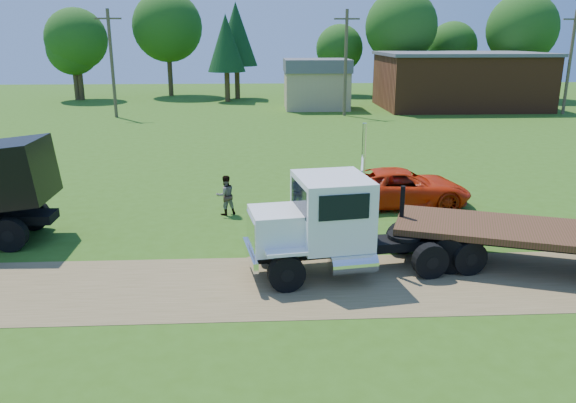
{
  "coord_description": "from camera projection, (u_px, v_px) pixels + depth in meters",
  "views": [
    {
      "loc": [
        -1.68,
        -14.7,
        6.88
      ],
      "look_at": [
        -0.73,
        3.03,
        1.6
      ],
      "focal_mm": 35.0,
      "sensor_mm": 36.0,
      "label": 1
    }
  ],
  "objects": [
    {
      "name": "white_semi_tractor",
      "position": [
        334.0,
        225.0,
        16.55
      ],
      "size": [
        7.44,
        3.43,
        4.4
      ],
      "rotation": [
        0.0,
        0.0,
        0.16
      ],
      "color": "black",
      "rests_on": "ground"
    },
    {
      "name": "brick_building",
      "position": [
        460.0,
        80.0,
        54.57
      ],
      "size": [
        15.4,
        10.4,
        5.3
      ],
      "color": "brown",
      "rests_on": "ground"
    },
    {
      "name": "tree_row",
      "position": [
        301.0,
        34.0,
        62.34
      ],
      "size": [
        55.47,
        13.0,
        11.74
      ],
      "color": "#342815",
      "rests_on": "ground"
    },
    {
      "name": "spectator_b",
      "position": [
        226.0,
        195.0,
        22.18
      ],
      "size": [
        0.96,
        0.87,
        1.6
      ],
      "primitive_type": "imported",
      "rotation": [
        0.0,
        0.0,
        3.57
      ],
      "color": "#999999",
      "rests_on": "ground"
    },
    {
      "name": "dirt_track",
      "position": [
        319.0,
        284.0,
        16.11
      ],
      "size": [
        120.0,
        4.2,
        0.01
      ],
      "primitive_type": "cube",
      "color": "brown",
      "rests_on": "ground"
    },
    {
      "name": "flatbed_trailer",
      "position": [
        546.0,
        238.0,
        16.95
      ],
      "size": [
        9.28,
        5.54,
        2.28
      ],
      "rotation": [
        0.0,
        0.0,
        -0.35
      ],
      "color": "#3E2C13",
      "rests_on": "ground"
    },
    {
      "name": "ground",
      "position": [
        319.0,
        284.0,
        16.11
      ],
      "size": [
        140.0,
        140.0,
        0.0
      ],
      "primitive_type": "plane",
      "color": "#335A13",
      "rests_on": "ground"
    },
    {
      "name": "tan_shed",
      "position": [
        316.0,
        83.0,
        53.92
      ],
      "size": [
        6.2,
        5.4,
        4.7
      ],
      "color": "tan",
      "rests_on": "ground"
    },
    {
      "name": "orange_pickup",
      "position": [
        402.0,
        187.0,
        23.39
      ],
      "size": [
        5.58,
        2.58,
        1.55
      ],
      "primitive_type": "imported",
      "rotation": [
        0.0,
        0.0,
        1.57
      ],
      "color": "red",
      "rests_on": "ground"
    },
    {
      "name": "utility_poles",
      "position": [
        346.0,
        61.0,
        48.58
      ],
      "size": [
        42.2,
        0.28,
        9.0
      ],
      "color": "#473E28",
      "rests_on": "ground"
    }
  ]
}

